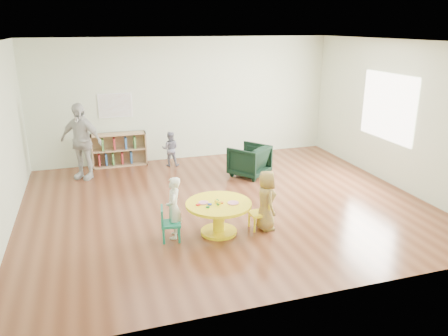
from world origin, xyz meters
name	(u,v)px	position (x,y,z in m)	size (l,w,h in m)	color
room	(226,98)	(0.01, 0.00, 1.89)	(7.10, 7.00, 2.80)	brown
activity_table	(219,212)	(-0.44, -1.09, 0.35)	(1.00, 1.00, 0.55)	yellow
kid_chair_left	(168,223)	(-1.22, -1.09, 0.28)	(0.32, 0.32, 0.53)	#178162
kid_chair_right	(261,212)	(0.23, -1.12, 0.27)	(0.28, 0.28, 0.51)	yellow
bookshelf	(119,150)	(-1.61, 2.86, 0.37)	(1.20, 0.30, 0.75)	tan
alphabet_poster	(115,105)	(-1.60, 2.98, 1.35)	(0.74, 0.01, 0.54)	white
armchair	(249,161)	(0.95, 1.30, 0.33)	(0.70, 0.73, 0.66)	black
child_left	(174,208)	(-1.11, -1.00, 0.47)	(0.35, 0.23, 0.95)	white
child_right	(266,200)	(0.30, -1.16, 0.48)	(0.47, 0.30, 0.95)	yellow
toddler	(170,149)	(-0.50, 2.47, 0.39)	(0.38, 0.30, 0.79)	#1A1C42
adult_caretaker	(81,141)	(-2.39, 2.19, 0.79)	(0.92, 0.39, 1.58)	silver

